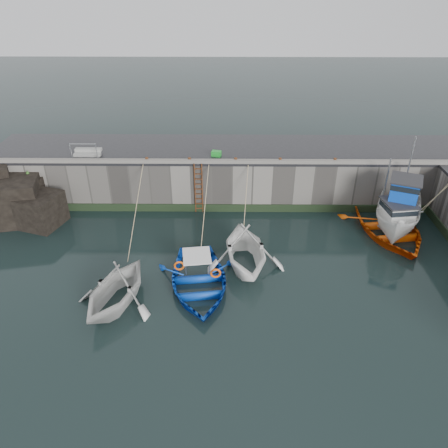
{
  "coord_description": "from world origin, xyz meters",
  "views": [
    {
      "loc": [
        -0.25,
        -13.48,
        13.34
      ],
      "look_at": [
        -0.44,
        6.49,
        1.2
      ],
      "focal_mm": 35.0,
      "sensor_mm": 36.0,
      "label": 1
    }
  ],
  "objects_px": {
    "boat_near_white": "(118,303)",
    "boat_near_blacktrim": "(245,265)",
    "boat_far_orange": "(388,226)",
    "bollard_e": "(335,160)",
    "boat_near_blue": "(198,286)",
    "ladder": "(199,189)",
    "bollard_b": "(190,160)",
    "boat_far_white": "(399,212)",
    "bollard_c": "(236,160)",
    "bollard_a": "(147,160)",
    "fish_crate": "(216,154)",
    "bollard_d": "(280,160)"
  },
  "relations": [
    {
      "from": "bollard_a",
      "to": "bollard_d",
      "type": "height_order",
      "value": "same"
    },
    {
      "from": "boat_near_blue",
      "to": "bollard_a",
      "type": "distance_m",
      "value": 8.88
    },
    {
      "from": "boat_far_orange",
      "to": "fish_crate",
      "type": "bearing_deg",
      "value": 152.54
    },
    {
      "from": "fish_crate",
      "to": "bollard_a",
      "type": "bearing_deg",
      "value": -152.24
    },
    {
      "from": "bollard_a",
      "to": "bollard_c",
      "type": "xyz_separation_m",
      "value": [
        5.2,
        0.0,
        0.0
      ]
    },
    {
      "from": "boat_near_white",
      "to": "boat_far_white",
      "type": "distance_m",
      "value": 16.16
    },
    {
      "from": "boat_near_white",
      "to": "boat_far_orange",
      "type": "bearing_deg",
      "value": 41.94
    },
    {
      "from": "ladder",
      "to": "boat_near_blue",
      "type": "relative_size",
      "value": 0.57
    },
    {
      "from": "bollard_d",
      "to": "bollard_e",
      "type": "bearing_deg",
      "value": 0.0
    },
    {
      "from": "fish_crate",
      "to": "bollard_e",
      "type": "xyz_separation_m",
      "value": [
        6.95,
        -0.94,
        -0.02
      ]
    },
    {
      "from": "ladder",
      "to": "bollard_c",
      "type": "height_order",
      "value": "bollard_c"
    },
    {
      "from": "boat_near_blue",
      "to": "boat_far_white",
      "type": "height_order",
      "value": "boat_far_white"
    },
    {
      "from": "boat_far_white",
      "to": "bollard_c",
      "type": "bearing_deg",
      "value": -170.39
    },
    {
      "from": "boat_near_blue",
      "to": "boat_far_orange",
      "type": "bearing_deg",
      "value": 17.79
    },
    {
      "from": "boat_far_orange",
      "to": "boat_near_blacktrim",
      "type": "bearing_deg",
      "value": -166.31
    },
    {
      "from": "bollard_a",
      "to": "bollard_e",
      "type": "distance_m",
      "value": 11.0
    },
    {
      "from": "ladder",
      "to": "fish_crate",
      "type": "distance_m",
      "value": 2.39
    },
    {
      "from": "boat_near_blue",
      "to": "bollard_d",
      "type": "height_order",
      "value": "bollard_d"
    },
    {
      "from": "bollard_a",
      "to": "bollard_d",
      "type": "relative_size",
      "value": 1.0
    },
    {
      "from": "bollard_b",
      "to": "boat_far_white",
      "type": "bearing_deg",
      "value": -10.0
    },
    {
      "from": "fish_crate",
      "to": "bollard_b",
      "type": "height_order",
      "value": "fish_crate"
    },
    {
      "from": "boat_far_orange",
      "to": "bollard_e",
      "type": "xyz_separation_m",
      "value": [
        -2.88,
        2.57,
        2.88
      ]
    },
    {
      "from": "ladder",
      "to": "bollard_b",
      "type": "distance_m",
      "value": 1.81
    },
    {
      "from": "ladder",
      "to": "fish_crate",
      "type": "relative_size",
      "value": 5.8
    },
    {
      "from": "boat_near_white",
      "to": "bollard_e",
      "type": "relative_size",
      "value": 16.01
    },
    {
      "from": "boat_near_white",
      "to": "boat_near_blacktrim",
      "type": "relative_size",
      "value": 0.92
    },
    {
      "from": "boat_far_orange",
      "to": "bollard_a",
      "type": "xyz_separation_m",
      "value": [
        -13.88,
        2.57,
        2.88
      ]
    },
    {
      "from": "boat_near_white",
      "to": "boat_near_blacktrim",
      "type": "height_order",
      "value": "boat_near_blacktrim"
    },
    {
      "from": "boat_near_blue",
      "to": "bollard_b",
      "type": "xyz_separation_m",
      "value": [
        -0.87,
        7.52,
        3.3
      ]
    },
    {
      "from": "boat_near_white",
      "to": "bollard_d",
      "type": "height_order",
      "value": "bollard_d"
    },
    {
      "from": "ladder",
      "to": "bollard_b",
      "type": "relative_size",
      "value": 11.43
    },
    {
      "from": "boat_far_white",
      "to": "fish_crate",
      "type": "relative_size",
      "value": 12.31
    },
    {
      "from": "bollard_c",
      "to": "bollard_d",
      "type": "relative_size",
      "value": 1.0
    },
    {
      "from": "boat_near_blacktrim",
      "to": "bollard_d",
      "type": "bearing_deg",
      "value": 62.69
    },
    {
      "from": "boat_near_blue",
      "to": "boat_near_blacktrim",
      "type": "distance_m",
      "value": 2.84
    },
    {
      "from": "boat_near_white",
      "to": "fish_crate",
      "type": "bearing_deg",
      "value": 84.53
    },
    {
      "from": "boat_near_blue",
      "to": "bollard_a",
      "type": "xyz_separation_m",
      "value": [
        -3.37,
        7.52,
        3.3
      ]
    },
    {
      "from": "boat_far_orange",
      "to": "bollard_e",
      "type": "height_order",
      "value": "boat_far_orange"
    },
    {
      "from": "ladder",
      "to": "boat_near_white",
      "type": "bearing_deg",
      "value": -110.86
    },
    {
      "from": "boat_near_blue",
      "to": "fish_crate",
      "type": "bearing_deg",
      "value": 77.99
    },
    {
      "from": "boat_far_orange",
      "to": "bollard_d",
      "type": "relative_size",
      "value": 24.72
    },
    {
      "from": "boat_near_white",
      "to": "boat_far_white",
      "type": "bearing_deg",
      "value": 42.58
    },
    {
      "from": "fish_crate",
      "to": "boat_near_blue",
      "type": "bearing_deg",
      "value": -79.92
    },
    {
      "from": "bollard_b",
      "to": "bollard_e",
      "type": "xyz_separation_m",
      "value": [
        8.5,
        0.0,
        0.0
      ]
    },
    {
      "from": "boat_far_orange",
      "to": "fish_crate",
      "type": "height_order",
      "value": "boat_far_orange"
    },
    {
      "from": "boat_near_blue",
      "to": "boat_far_white",
      "type": "distance_m",
      "value": 12.4
    },
    {
      "from": "boat_far_orange",
      "to": "bollard_c",
      "type": "bearing_deg",
      "value": 155.7
    },
    {
      "from": "bollard_a",
      "to": "bollard_c",
      "type": "bearing_deg",
      "value": 0.0
    },
    {
      "from": "boat_near_white",
      "to": "boat_near_blue",
      "type": "xyz_separation_m",
      "value": [
        3.58,
        1.24,
        0.0
      ]
    },
    {
      "from": "boat_near_blacktrim",
      "to": "bollard_a",
      "type": "height_order",
      "value": "bollard_a"
    }
  ]
}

